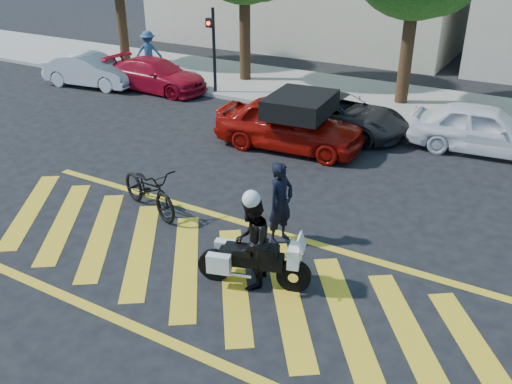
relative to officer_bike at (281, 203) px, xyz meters
The scene contains 14 objects.
ground 1.96m from the officer_bike, 108.91° to the right, with size 90.00×90.00×0.00m, color black.
sidewalk 10.38m from the officer_bike, 93.15° to the left, with size 60.00×5.00×0.15m, color #9E998E.
crosswalk 1.97m from the officer_bike, 110.09° to the right, with size 12.33×4.00×0.01m.
signal_pole 10.79m from the officer_bike, 131.19° to the left, with size 0.28×0.43×3.20m.
officer_bike is the anchor object (origin of this frame).
bicycle 3.17m from the officer_bike, behind, with size 0.73×2.08×1.09m, color black.
police_motorcycle 1.66m from the officer_bike, 80.22° to the right, with size 2.01×0.96×0.91m.
officer_moto 1.61m from the officer_bike, 80.69° to the right, with size 0.84×0.66×1.73m, color black.
red_convertible 5.17m from the officer_bike, 114.84° to the left, with size 1.72×4.29×1.46m, color #9D0D07.
parked_far_left 13.83m from the officer_bike, 150.81° to the left, with size 1.36×3.90×1.29m, color #B5B8BD.
parked_left 12.06m from the officer_bike, 141.28° to the left, with size 1.72×4.23×1.23m, color #AE0A22.
parked_mid_left 6.78m from the officer_bike, 102.51° to the left, with size 2.00×4.34×1.20m, color black.
parked_mid_right 7.67m from the officer_bike, 69.60° to the left, with size 1.62×4.04×1.38m, color white.
pedestrian_left 14.46m from the officer_bike, 140.45° to the left, with size 1.13×0.65×1.74m, color #2E517F.
Camera 1 is at (4.94, -6.87, 5.84)m, focal length 38.00 mm.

